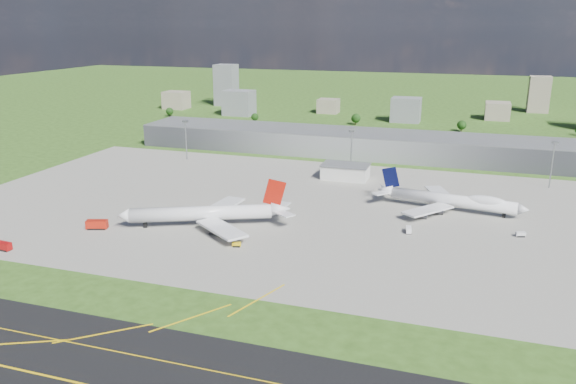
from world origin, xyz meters
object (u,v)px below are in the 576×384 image
(fire_truck, at_px, (97,225))
(crash_tender, at_px, (4,246))
(airliner_blue_quad, at_px, (452,200))
(van_white_near, at_px, (409,230))
(airliner_red_twin, at_px, (208,214))
(van_white_far, at_px, (520,234))
(tug_yellow, at_px, (237,245))

(fire_truck, distance_m, crash_tender, 37.75)
(airliner_blue_quad, height_order, van_white_near, airliner_blue_quad)
(airliner_blue_quad, bearing_deg, van_white_near, -105.88)
(airliner_red_twin, distance_m, van_white_far, 134.05)
(fire_truck, height_order, van_white_far, fire_truck)
(van_white_near, xyz_separation_m, van_white_far, (45.29, 9.78, -0.19))
(tug_yellow, bearing_deg, fire_truck, 164.62)
(fire_truck, xyz_separation_m, crash_tender, (-20.29, -31.83, -0.32))
(crash_tender, xyz_separation_m, van_white_near, (150.22, 68.94, -0.39))
(van_white_near, bearing_deg, airliner_blue_quad, -32.71)
(fire_truck, bearing_deg, tug_yellow, -18.24)
(airliner_blue_quad, height_order, tug_yellow, airliner_blue_quad)
(van_white_near, bearing_deg, fire_truck, 97.19)
(airliner_red_twin, xyz_separation_m, van_white_near, (85.75, 18.13, -4.27))
(tug_yellow, bearing_deg, crash_tender, -175.08)
(tug_yellow, bearing_deg, van_white_far, 7.95)
(fire_truck, bearing_deg, van_white_far, -3.18)
(van_white_near, bearing_deg, van_white_far, -86.56)
(fire_truck, xyz_separation_m, tug_yellow, (65.90, -0.09, -1.08))
(tug_yellow, height_order, van_white_far, van_white_far)
(airliner_blue_quad, distance_m, van_white_near, 40.38)
(airliner_red_twin, distance_m, crash_tender, 82.18)
(airliner_blue_quad, relative_size, crash_tender, 10.72)
(crash_tender, height_order, tug_yellow, crash_tender)
(van_white_near, distance_m, van_white_far, 46.33)
(airliner_red_twin, bearing_deg, van_white_far, 168.22)
(crash_tender, bearing_deg, van_white_far, 26.44)
(fire_truck, relative_size, van_white_far, 2.21)
(airliner_red_twin, xyz_separation_m, crash_tender, (-64.47, -50.81, -3.88))
(crash_tender, distance_m, tug_yellow, 91.85)
(fire_truck, xyz_separation_m, van_white_far, (175.22, 46.89, -0.90))
(van_white_far, bearing_deg, crash_tender, -177.03)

